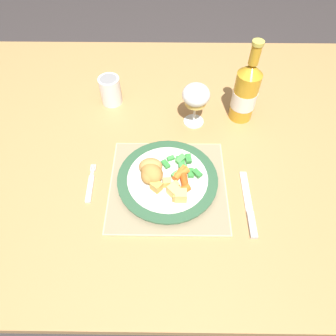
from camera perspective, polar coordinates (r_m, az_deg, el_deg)
name	(u,v)px	position (r m, az deg, el deg)	size (l,w,h in m)	color
ground_plane	(158,237)	(1.55, -1.90, -13.06)	(6.00, 6.00, 0.00)	#383333
dining_table	(153,152)	(0.98, -2.94, 3.02)	(1.52, 1.06, 0.74)	#AD7F4C
placemat	(168,185)	(0.81, -0.02, -3.27)	(0.31, 0.29, 0.01)	#CCB789
dinner_plate	(168,180)	(0.80, -0.08, -2.23)	(0.27, 0.27, 0.02)	silver
breaded_croquettes	(151,172)	(0.78, -3.18, -0.72)	(0.08, 0.09, 0.05)	tan
green_beans_pile	(182,164)	(0.81, 2.66, 0.69)	(0.11, 0.09, 0.02)	#338438
glazed_carrots	(182,180)	(0.78, 2.71, -2.26)	(0.05, 0.10, 0.02)	orange
fork	(90,186)	(0.83, -14.57, -3.27)	(0.02, 0.12, 0.01)	silver
table_knife	(249,209)	(0.80, 15.21, -7.50)	(0.02, 0.20, 0.01)	silver
wine_glass	(196,97)	(0.90, 5.33, 13.37)	(0.08, 0.08, 0.14)	silver
bottle	(246,92)	(0.95, 14.55, 13.80)	(0.07, 0.07, 0.26)	gold
roast_potatoes	(172,191)	(0.75, 0.82, -4.34)	(0.09, 0.06, 0.03)	gold
drinking_cup	(110,90)	(1.02, -10.91, 14.38)	(0.07, 0.07, 0.09)	white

